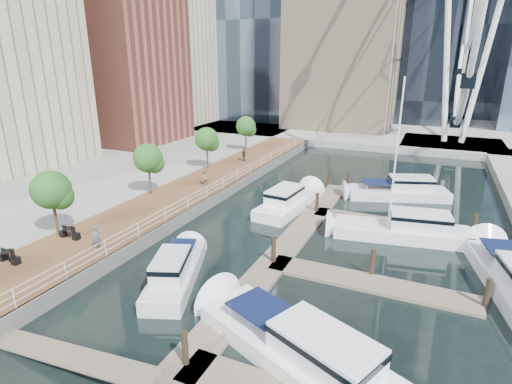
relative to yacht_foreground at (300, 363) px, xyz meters
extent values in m
plane|color=black|center=(-7.36, -0.24, 0.00)|extent=(520.00, 520.00, 0.00)
cube|color=brown|center=(-16.36, 14.76, 0.50)|extent=(6.00, 60.00, 1.00)
cube|color=#595954|center=(-13.36, 14.76, 0.50)|extent=(0.25, 60.00, 1.00)
cube|color=gray|center=(-7.36, 101.76, 0.50)|extent=(200.00, 114.00, 1.00)
cube|color=gray|center=(6.64, 51.76, 0.50)|extent=(14.00, 12.00, 1.00)
cube|color=#6D6051|center=(-4.36, 9.76, 0.10)|extent=(2.00, 32.00, 0.20)
cube|color=#6D6051|center=(1.64, 7.76, 0.10)|extent=(12.00, 2.00, 0.20)
cube|color=#6D6051|center=(1.64, 17.76, 0.10)|extent=(12.00, 2.00, 0.20)
cube|color=brown|center=(-37.36, 33.76, 11.00)|extent=(12.00, 14.00, 20.00)
cube|color=#BCAD8E|center=(-43.36, 49.76, 15.00)|extent=(14.00, 16.00, 28.00)
cylinder|color=white|center=(4.14, 51.76, 14.00)|extent=(0.80, 0.80, 26.00)
cylinder|color=white|center=(9.14, 51.76, 14.00)|extent=(0.80, 0.80, 26.00)
cylinder|color=#3F2B1C|center=(-18.76, 3.76, 2.20)|extent=(0.20, 0.20, 2.40)
sphere|color=#265B1E|center=(-18.76, 3.76, 4.30)|extent=(2.60, 2.60, 2.60)
cylinder|color=#3F2B1C|center=(-18.76, 13.76, 2.20)|extent=(0.20, 0.20, 2.40)
sphere|color=#265B1E|center=(-18.76, 13.76, 4.30)|extent=(2.60, 2.60, 2.60)
cylinder|color=#3F2B1C|center=(-18.76, 23.76, 2.20)|extent=(0.20, 0.20, 2.40)
sphere|color=#265B1E|center=(-18.76, 23.76, 4.30)|extent=(2.60, 2.60, 2.60)
cylinder|color=#3F2B1C|center=(-18.76, 33.76, 2.20)|extent=(0.20, 0.20, 2.40)
sphere|color=#265B1E|center=(-18.76, 33.76, 4.30)|extent=(2.60, 2.60, 2.60)
imported|color=#47505F|center=(-14.60, 3.22, 1.78)|extent=(0.66, 0.67, 1.56)
imported|color=gray|center=(-15.73, 18.12, 1.74)|extent=(0.74, 0.85, 1.49)
imported|color=#383D46|center=(-16.45, 28.41, 1.78)|extent=(0.96, 0.53, 1.56)
camera|label=1|loc=(4.06, -13.66, 12.45)|focal=28.00mm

